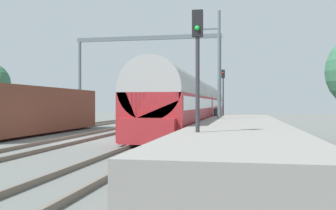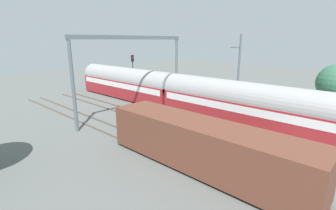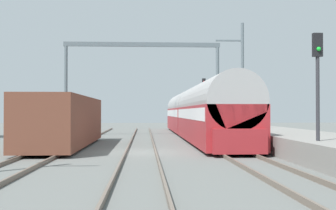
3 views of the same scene
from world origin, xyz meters
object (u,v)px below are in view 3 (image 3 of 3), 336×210
(railway_signal_near, at_px, (318,80))
(railway_signal_far, at_px, (204,98))
(catenary_gantry, at_px, (142,68))
(freight_car, at_px, (65,121))
(passenger_train, at_px, (196,112))
(person_crossing, at_px, (222,124))

(railway_signal_near, xyz_separation_m, railway_signal_far, (-0.51, 28.19, 0.27))
(catenary_gantry, bearing_deg, freight_car, -111.02)
(catenary_gantry, bearing_deg, railway_signal_near, -71.52)
(railway_signal_far, bearing_deg, freight_car, -118.93)
(freight_car, bearing_deg, passenger_train, 49.25)
(passenger_train, relative_size, person_crossing, 18.99)
(person_crossing, relative_size, catenary_gantry, 0.13)
(passenger_train, distance_m, freight_car, 13.35)
(railway_signal_far, bearing_deg, passenger_train, -101.88)
(person_crossing, bearing_deg, railway_signal_far, -107.00)
(passenger_train, bearing_deg, railway_signal_near, -82.75)
(freight_car, xyz_separation_m, person_crossing, (10.61, 8.83, -0.44))
(railway_signal_far, distance_m, catenary_gantry, 10.32)
(freight_car, relative_size, catenary_gantry, 0.99)
(catenary_gantry, bearing_deg, passenger_train, -15.69)
(catenary_gantry, bearing_deg, railway_signal_far, 51.52)
(railway_signal_far, xyz_separation_m, catenary_gantry, (-6.27, -7.89, 2.20))
(railway_signal_near, bearing_deg, person_crossing, 91.69)
(person_crossing, bearing_deg, catenary_gantry, -38.69)
(passenger_train, xyz_separation_m, railway_signal_near, (2.43, -19.07, 1.24))
(freight_car, distance_m, railway_signal_far, 22.06)
(railway_signal_near, distance_m, railway_signal_far, 28.19)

